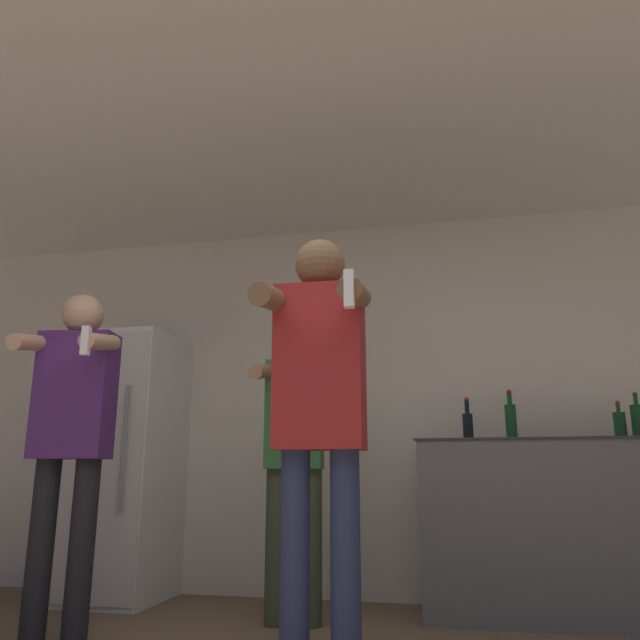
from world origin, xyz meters
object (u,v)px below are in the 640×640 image
(person_spectator_back, at_px, (294,453))
(person_man_side, at_px, (72,426))
(bottle_brown_liquor, at_px, (511,420))
(bottle_green_wine, at_px, (468,424))
(bottle_amber_bourbon, at_px, (620,424))
(person_woman_foreground, at_px, (320,402))
(refrigerator, at_px, (117,463))
(bottle_short_whiskey, at_px, (638,420))

(person_spectator_back, bearing_deg, person_man_side, -148.11)
(bottle_brown_liquor, relative_size, bottle_green_wine, 1.15)
(bottle_amber_bourbon, xyz_separation_m, person_woman_foreground, (-1.46, -1.52, -0.00))
(refrigerator, bearing_deg, person_spectator_back, -17.01)
(bottle_green_wine, bearing_deg, person_spectator_back, -156.50)
(bottle_green_wine, height_order, bottle_short_whiskey, bottle_short_whiskey)
(person_spectator_back, bearing_deg, refrigerator, 162.99)
(refrigerator, xyz_separation_m, bottle_short_whiskey, (3.28, 0.02, 0.23))
(refrigerator, xyz_separation_m, bottle_green_wine, (2.32, 0.02, 0.22))
(refrigerator, bearing_deg, person_man_side, -72.72)
(person_spectator_back, bearing_deg, person_woman_foreground, -70.49)
(refrigerator, height_order, bottle_amber_bourbon, refrigerator)
(person_woman_foreground, bearing_deg, refrigerator, 139.02)
(bottle_short_whiskey, xyz_separation_m, person_woman_foreground, (-1.56, -1.52, -0.02))
(bottle_brown_liquor, xyz_separation_m, person_man_side, (-2.25, -1.06, -0.08))
(bottle_short_whiskey, height_order, person_spectator_back, person_spectator_back)
(person_man_side, height_order, person_spectator_back, person_man_side)
(bottle_amber_bourbon, distance_m, person_spectator_back, 1.90)
(bottle_green_wine, bearing_deg, person_man_side, -152.08)
(bottle_brown_liquor, height_order, bottle_short_whiskey, bottle_brown_liquor)
(bottle_green_wine, relative_size, person_woman_foreground, 0.15)
(bottle_green_wine, bearing_deg, bottle_amber_bourbon, 0.00)
(bottle_brown_liquor, distance_m, bottle_amber_bourbon, 0.61)
(person_woman_foreground, bearing_deg, bottle_green_wine, 68.51)
(bottle_brown_liquor, relative_size, person_woman_foreground, 0.17)
(bottle_short_whiskey, distance_m, person_man_side, 3.14)
(refrigerator, xyz_separation_m, person_spectator_back, (1.34, -0.41, 0.04))
(bottle_short_whiskey, bearing_deg, bottle_amber_bourbon, -180.00)
(person_spectator_back, bearing_deg, bottle_short_whiskey, 12.39)
(bottle_green_wine, xyz_separation_m, person_spectator_back, (-0.98, -0.43, -0.18))
(refrigerator, relative_size, person_spectator_back, 1.06)
(refrigerator, relative_size, person_man_side, 1.00)
(bottle_short_whiskey, height_order, person_man_side, person_man_side)
(refrigerator, xyz_separation_m, bottle_brown_liquor, (2.58, 0.02, 0.25))
(refrigerator, bearing_deg, bottle_short_whiskey, 0.31)
(bottle_short_whiskey, bearing_deg, person_spectator_back, -167.61)
(bottle_green_wine, height_order, bottle_amber_bourbon, bottle_green_wine)
(refrigerator, distance_m, bottle_amber_bourbon, 3.19)
(bottle_short_whiskey, relative_size, person_woman_foreground, 0.16)
(bottle_brown_liquor, xyz_separation_m, bottle_short_whiskey, (0.71, 0.00, -0.01))
(bottle_brown_liquor, relative_size, person_man_side, 0.17)
(refrigerator, bearing_deg, person_woman_foreground, -40.98)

